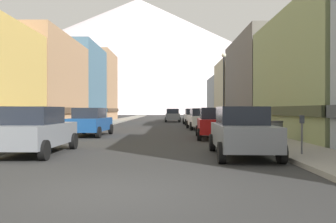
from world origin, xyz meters
name	(u,v)px	position (x,y,z in m)	size (l,w,h in m)	color
ground_plane	(109,193)	(0.00, 0.00, 0.00)	(400.00, 400.00, 0.00)	#2F2F2F
sidewalk_left	(108,123)	(-6.25, 35.00, 0.07)	(2.50, 100.00, 0.15)	gray
sidewalk_right	(211,123)	(6.25, 35.00, 0.07)	(2.50, 100.00, 0.15)	gray
storefront_left_2	(36,85)	(-10.71, 23.93, 3.91)	(6.73, 12.31, 8.11)	tan
storefront_left_3	(73,86)	(-10.67, 35.42, 4.59)	(6.64, 10.62, 9.52)	slate
storefront_left_4	(88,88)	(-11.35, 46.02, 5.03)	(7.99, 9.47, 10.40)	tan
storefront_right_2	(273,84)	(10.99, 25.89, 4.07)	(7.28, 12.80, 8.45)	#66605B
storefront_right_3	(246,93)	(11.01, 37.47, 3.76)	(7.32, 9.29, 7.80)	beige
storefront_right_4	(236,100)	(11.54, 47.02, 3.20)	(8.37, 9.23, 6.64)	#99A5B2
car_left_0	(36,130)	(-3.80, 5.99, 0.90)	(2.11, 4.42, 1.78)	slate
car_left_1	(90,122)	(-3.80, 14.92, 0.90)	(2.24, 4.48, 1.78)	#19478C
car_right_0	(242,131)	(3.80, 5.47, 0.90)	(2.20, 4.46, 1.78)	slate
car_right_1	(214,123)	(3.80, 13.09, 0.90)	(2.25, 4.48, 1.78)	#9E1111
car_right_2	(200,119)	(3.80, 22.46, 0.90)	(2.22, 4.47, 1.78)	silver
car_right_3	(193,117)	(3.80, 31.05, 0.90)	(2.18, 4.45, 1.78)	silver
car_driving_0	(173,115)	(1.60, 39.87, 0.90)	(2.06, 4.40, 1.78)	slate
parking_meter_near	(302,129)	(5.75, 4.96, 1.01)	(0.14, 0.10, 1.33)	#595960
trash_bin_right	(277,131)	(6.35, 9.67, 0.64)	(0.59, 0.59, 0.98)	#4C5156
potted_plant_0	(0,129)	(-7.00, 9.76, 0.74)	(0.75, 0.75, 1.03)	brown
streetlamp_right	(224,79)	(5.35, 19.54, 3.99)	(0.36, 0.36, 5.86)	black
mountain_backdrop	(138,55)	(-23.12, 260.00, 43.66)	(323.11, 323.11, 87.32)	silver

